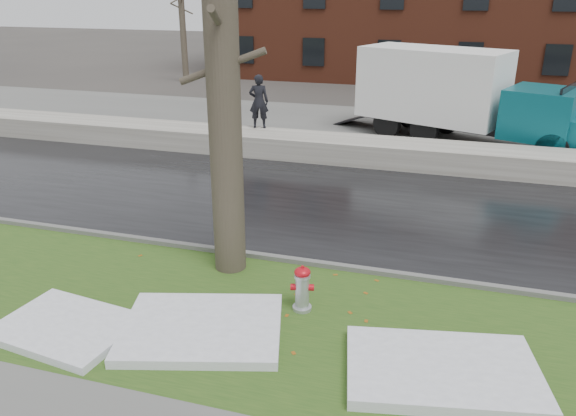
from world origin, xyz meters
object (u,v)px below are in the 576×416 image
(box_truck, at_px, (459,94))
(worker, at_px, (259,101))
(fire_hydrant, at_px, (302,286))
(tree, at_px, (223,71))

(box_truck, height_order, worker, box_truck)
(fire_hydrant, xyz_separation_m, worker, (-4.32, 10.01, 1.18))
(box_truck, xyz_separation_m, worker, (-6.66, -2.99, -0.08))
(fire_hydrant, distance_m, worker, 10.96)
(fire_hydrant, bearing_deg, tree, 134.51)
(worker, bearing_deg, box_truck, -170.36)
(fire_hydrant, height_order, worker, worker)
(tree, distance_m, box_truck, 12.75)
(tree, relative_size, box_truck, 0.80)
(tree, relative_size, worker, 4.21)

